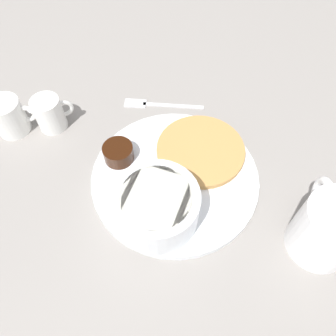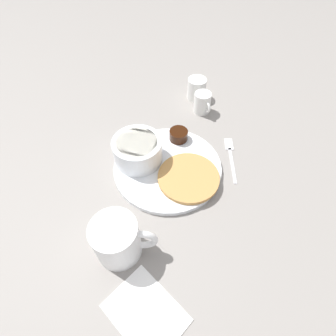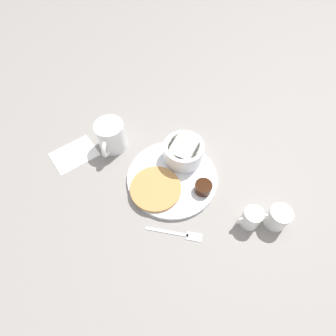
% 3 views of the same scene
% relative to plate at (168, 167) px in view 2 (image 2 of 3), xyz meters
% --- Properties ---
extents(ground_plane, '(4.00, 4.00, 0.00)m').
position_rel_plate_xyz_m(ground_plane, '(0.00, 0.00, -0.01)').
color(ground_plane, gray).
extents(plate, '(0.25, 0.25, 0.01)m').
position_rel_plate_xyz_m(plate, '(0.00, 0.00, 0.00)').
color(plate, white).
rests_on(plate, ground_plane).
extents(pancake_stack, '(0.14, 0.14, 0.01)m').
position_rel_plate_xyz_m(pancake_stack, '(0.06, 0.00, 0.01)').
color(pancake_stack, '#B78447').
rests_on(pancake_stack, plate).
extents(bowl, '(0.11, 0.11, 0.06)m').
position_rel_plate_xyz_m(bowl, '(-0.07, -0.03, 0.04)').
color(bowl, white).
rests_on(bowl, plate).
extents(syrup_cup, '(0.05, 0.05, 0.03)m').
position_rel_plate_xyz_m(syrup_cup, '(-0.03, 0.08, 0.02)').
color(syrup_cup, black).
rests_on(syrup_cup, plate).
extents(butter_ramekin, '(0.05, 0.05, 0.05)m').
position_rel_plate_xyz_m(butter_ramekin, '(-0.09, -0.02, 0.02)').
color(butter_ramekin, white).
rests_on(butter_ramekin, plate).
extents(coffee_mug, '(0.10, 0.09, 0.09)m').
position_rel_plate_xyz_m(coffee_mug, '(0.05, -0.21, 0.04)').
color(coffee_mug, white).
rests_on(coffee_mug, ground_plane).
extents(creamer_pitcher_near, '(0.06, 0.05, 0.06)m').
position_rel_plate_xyz_m(creamer_pitcher_near, '(-0.06, 0.22, 0.02)').
color(creamer_pitcher_near, white).
rests_on(creamer_pitcher_near, ground_plane).
extents(creamer_pitcher_far, '(0.06, 0.06, 0.06)m').
position_rel_plate_xyz_m(creamer_pitcher_far, '(-0.11, 0.27, 0.02)').
color(creamer_pitcher_far, white).
rests_on(creamer_pitcher_far, ground_plane).
extents(fork, '(0.10, 0.12, 0.00)m').
position_rel_plate_xyz_m(fork, '(0.09, 0.13, -0.00)').
color(fork, silver).
rests_on(fork, ground_plane).
extents(napkin, '(0.13, 0.11, 0.00)m').
position_rel_plate_xyz_m(napkin, '(0.16, -0.26, -0.00)').
color(napkin, white).
rests_on(napkin, ground_plane).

